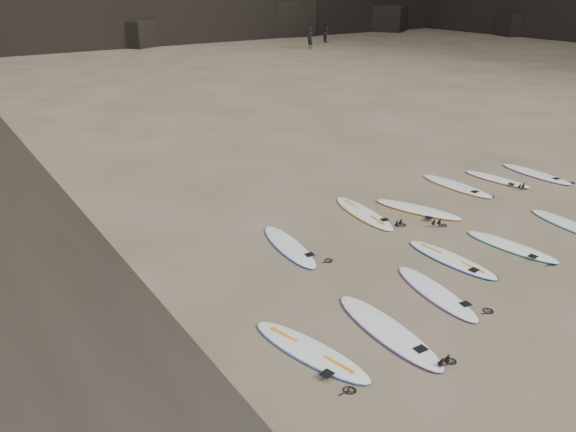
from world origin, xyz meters
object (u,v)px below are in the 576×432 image
Objects in this scene: surfboard_0 at (388,330)px; surfboard_10 at (536,174)px; surfboard_5 at (289,246)px; surfboard_6 at (364,213)px; surfboard_7 at (417,209)px; surfboard_4 at (570,225)px; surfboard_11 at (310,350)px; surfboard_3 at (511,246)px; surfboard_9 at (496,179)px; surfboard_2 at (451,259)px; surfboard_8 at (456,186)px; person_a at (310,38)px; surfboard_1 at (436,292)px; person_b at (326,32)px.

surfboard_10 is at bearing 23.50° from surfboard_0.
surfboard_5 is 2.89m from surfboard_6.
surfboard_4 is at bearing -70.85° from surfboard_7.
surfboard_11 is at bearing -110.74° from surfboard_5.
surfboard_7 is at bearing -178.79° from surfboard_10.
surfboard_9 is at bearing 32.97° from surfboard_3.
surfboard_2 reaches higher than surfboard_9.
person_a is at bearing 58.77° from surfboard_8.
surfboard_8 is at bearing -5.45° from surfboard_7.
surfboard_7 is at bearing 57.64° from surfboard_1.
surfboard_9 is 0.88× the size of surfboard_11.
surfboard_3 is 1.32× the size of person_a.
surfboard_6 is at bearing 134.97° from surfboard_7.
surfboard_1 is at bearing -156.82° from surfboard_10.
surfboard_2 is 4.10m from surfboard_4.
surfboard_9 is at bearing 10.32° from surfboard_5.
person_a is (21.18, 31.67, 0.84)m from surfboard_6.
surfboard_1 is 4.50m from surfboard_7.
surfboard_9 is 40.49m from person_b.
surfboard_2 is at bearing -1.98° from surfboard_11.
surfboard_3 is at bearing -149.93° from surfboard_10.
surfboard_7 is 0.99× the size of surfboard_11.
surfboard_2 is 1.75m from surfboard_3.
surfboard_0 is at bearing -161.93° from surfboard_9.
surfboard_4 is (4.07, -0.42, -0.00)m from surfboard_2.
person_a is (26.01, 35.82, 0.84)m from surfboard_11.
surfboard_3 is 1.04× the size of surfboard_9.
surfboard_3 is (3.13, 0.47, -0.00)m from surfboard_1.
surfboard_10 is at bearing 16.35° from surfboard_2.
surfboard_2 is 3.79m from surfboard_5.
surfboard_3 is 2.92m from surfboard_7.
person_b is at bearing 125.14° from person_a.
surfboard_5 is 45.38m from person_b.
surfboard_2 is 1.04× the size of surfboard_3.
surfboard_6 is (-3.96, 3.61, 0.00)m from surfboard_4.
surfboard_3 is (1.71, -0.35, -0.00)m from surfboard_2.
surfboard_3 is at bearing -8.12° from surfboard_11.
person_b reaches higher than surfboard_1.
surfboard_10 is (10.17, 3.81, -0.00)m from surfboard_0.
surfboard_4 is 7.45m from surfboard_5.
surfboard_7 is (2.96, 3.38, 0.00)m from surfboard_1.
surfboard_5 is at bearing 119.46° from surfboard_1.
surfboard_3 is at bearing 17.42° from surfboard_1.
surfboard_0 reaches higher than surfboard_9.
surfboard_10 is at bearing 51.73° from surfboard_4.
surfboard_10 is at bearing 2.05° from surfboard_6.
surfboard_3 is 2.36m from surfboard_4.
surfboard_4 is 0.94× the size of surfboard_7.
surfboard_2 is at bearing 162.83° from person_b.
surfboard_8 is 1.39× the size of person_b.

